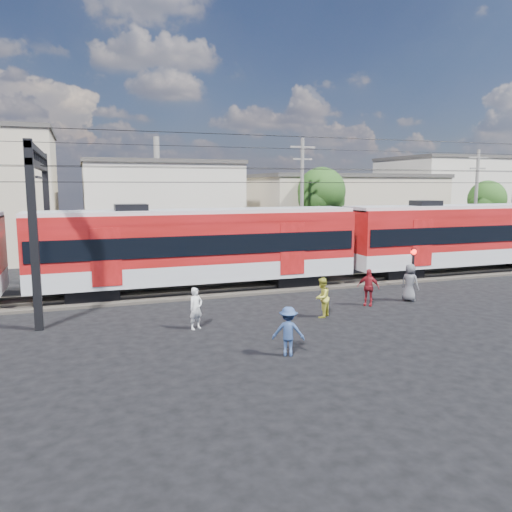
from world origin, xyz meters
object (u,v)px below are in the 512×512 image
at_px(pedestrian_c, 288,331).
at_px(crossing_signal, 413,260).
at_px(commuter_train, 202,245).
at_px(pedestrian_a, 196,308).

distance_m(pedestrian_c, crossing_signal, 13.17).
distance_m(commuter_train, pedestrian_c, 10.36).
height_order(pedestrian_c, crossing_signal, crossing_signal).
bearing_deg(commuter_train, pedestrian_c, -88.20).
xyz_separation_m(commuter_train, pedestrian_c, (0.32, -10.23, -1.61)).
bearing_deg(commuter_train, pedestrian_a, -105.63).
bearing_deg(crossing_signal, pedestrian_c, -143.38).
bearing_deg(pedestrian_a, pedestrian_c, -87.46).
bearing_deg(pedestrian_a, crossing_signal, -8.45).
xyz_separation_m(commuter_train, pedestrian_a, (-1.78, -6.35, -1.61)).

